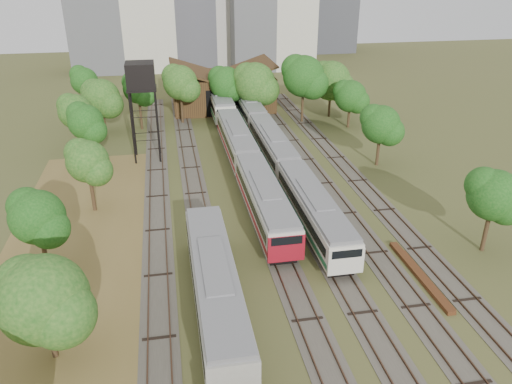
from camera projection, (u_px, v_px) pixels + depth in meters
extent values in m
plane|color=#475123|center=(351.00, 349.00, 31.65)|extent=(240.00, 240.00, 0.00)
cube|color=brown|center=(74.00, 304.00, 35.77)|extent=(14.00, 60.00, 0.04)
cube|color=#4C473D|center=(157.00, 196.00, 51.90)|extent=(2.60, 80.00, 0.06)
cube|color=#472D1E|center=(150.00, 196.00, 51.74)|extent=(0.08, 80.00, 0.14)
cube|color=#472D1E|center=(164.00, 195.00, 51.98)|extent=(0.08, 80.00, 0.14)
cube|color=#4C473D|center=(196.00, 193.00, 52.57)|extent=(2.60, 80.00, 0.06)
cube|color=#472D1E|center=(189.00, 193.00, 52.41)|extent=(0.08, 80.00, 0.14)
cube|color=#472D1E|center=(202.00, 192.00, 52.65)|extent=(0.08, 80.00, 0.14)
cube|color=#4C473D|center=(251.00, 189.00, 53.56)|extent=(2.60, 80.00, 0.06)
cube|color=#472D1E|center=(245.00, 189.00, 53.40)|extent=(0.08, 80.00, 0.14)
cube|color=#472D1E|center=(258.00, 188.00, 53.64)|extent=(0.08, 80.00, 0.14)
cube|color=#4C473D|center=(288.00, 186.00, 54.23)|extent=(2.60, 80.00, 0.06)
cube|color=#472D1E|center=(281.00, 186.00, 54.07)|extent=(0.08, 80.00, 0.14)
cube|color=#472D1E|center=(294.00, 185.00, 54.31)|extent=(0.08, 80.00, 0.14)
cube|color=#4C473D|center=(323.00, 183.00, 54.89)|extent=(2.60, 80.00, 0.06)
cube|color=#472D1E|center=(317.00, 183.00, 54.73)|extent=(0.08, 80.00, 0.14)
cube|color=#472D1E|center=(329.00, 182.00, 54.97)|extent=(0.08, 80.00, 0.14)
cube|color=#4C473D|center=(357.00, 181.00, 55.56)|extent=(2.60, 80.00, 0.06)
cube|color=#472D1E|center=(351.00, 181.00, 55.40)|extent=(0.08, 80.00, 0.14)
cube|color=#472D1E|center=(364.00, 180.00, 55.64)|extent=(0.08, 80.00, 0.14)
cube|color=black|center=(265.00, 216.00, 47.11)|extent=(2.22, 15.64, 0.81)
cube|color=beige|center=(265.00, 200.00, 46.40)|extent=(2.92, 17.00, 2.52)
cube|color=black|center=(265.00, 197.00, 46.27)|extent=(2.98, 15.64, 0.86)
cube|color=slate|center=(265.00, 186.00, 45.79)|extent=(2.69, 16.66, 0.36)
cube|color=maroon|center=(265.00, 207.00, 46.70)|extent=(2.98, 16.66, 0.45)
cube|color=maroon|center=(286.00, 248.00, 38.93)|extent=(2.96, 0.25, 2.27)
cube|color=black|center=(237.00, 152.00, 62.69)|extent=(2.22, 15.64, 0.81)
cube|color=beige|center=(237.00, 140.00, 61.98)|extent=(2.92, 17.00, 2.52)
cube|color=black|center=(237.00, 137.00, 61.85)|extent=(2.98, 15.64, 0.86)
cube|color=slate|center=(237.00, 129.00, 61.37)|extent=(2.69, 16.66, 0.36)
cube|color=maroon|center=(237.00, 145.00, 62.28)|extent=(2.98, 16.66, 0.45)
cube|color=black|center=(313.00, 225.00, 45.57)|extent=(2.12, 15.64, 0.77)
cube|color=beige|center=(314.00, 210.00, 44.89)|extent=(2.79, 17.00, 2.41)
cube|color=black|center=(314.00, 207.00, 44.77)|extent=(2.85, 15.64, 0.82)
cube|color=slate|center=(314.00, 196.00, 44.31)|extent=(2.57, 16.66, 0.35)
cube|color=#196439|center=(313.00, 216.00, 45.18)|extent=(2.85, 16.66, 0.43)
cube|color=beige|center=(346.00, 261.00, 37.42)|extent=(2.83, 0.25, 2.17)
cube|color=black|center=(272.00, 157.00, 61.15)|extent=(2.12, 15.64, 0.77)
cube|color=beige|center=(272.00, 145.00, 60.48)|extent=(2.79, 17.00, 2.41)
cube|color=black|center=(272.00, 143.00, 60.35)|extent=(2.85, 15.64, 0.82)
cube|color=slate|center=(273.00, 134.00, 59.89)|extent=(2.57, 16.66, 0.35)
cube|color=#196439|center=(272.00, 150.00, 60.76)|extent=(2.85, 16.66, 0.43)
cube|color=black|center=(248.00, 117.00, 76.73)|extent=(2.12, 15.64, 0.77)
cube|color=beige|center=(248.00, 107.00, 76.06)|extent=(2.79, 17.00, 2.41)
cube|color=black|center=(248.00, 105.00, 75.93)|extent=(2.85, 15.64, 0.82)
cube|color=slate|center=(248.00, 98.00, 75.47)|extent=(2.57, 16.66, 0.35)
cube|color=#196439|center=(248.00, 111.00, 76.34)|extent=(2.85, 16.66, 0.43)
cube|color=black|center=(220.00, 112.00, 79.16)|extent=(2.27, 14.72, 0.82)
cube|color=beige|center=(219.00, 102.00, 78.44)|extent=(2.99, 16.00, 2.57)
cube|color=black|center=(219.00, 100.00, 78.30)|extent=(3.05, 14.72, 0.88)
cube|color=slate|center=(219.00, 92.00, 77.81)|extent=(2.75, 15.68, 0.37)
cube|color=#196439|center=(219.00, 106.00, 78.74)|extent=(3.05, 15.68, 0.46)
cube|color=beige|center=(226.00, 117.00, 71.41)|extent=(3.03, 0.25, 2.32)
cube|color=black|center=(216.00, 305.00, 35.06)|extent=(2.22, 16.56, 0.81)
cube|color=gray|center=(215.00, 285.00, 34.35)|extent=(2.93, 18.00, 2.53)
cube|color=black|center=(215.00, 281.00, 34.22)|extent=(2.99, 16.56, 0.86)
cube|color=slate|center=(215.00, 267.00, 33.74)|extent=(2.70, 17.64, 0.36)
cylinder|color=black|center=(132.00, 129.00, 58.50)|extent=(0.22, 0.22, 8.64)
cylinder|color=black|center=(158.00, 128.00, 58.98)|extent=(0.22, 0.22, 8.64)
cylinder|color=black|center=(133.00, 122.00, 61.09)|extent=(0.22, 0.22, 8.64)
cylinder|color=black|center=(157.00, 121.00, 61.58)|extent=(0.22, 0.22, 8.64)
cube|color=black|center=(142.00, 89.00, 58.16)|extent=(3.40, 3.40, 0.20)
cube|color=black|center=(140.00, 75.00, 57.50)|extent=(3.24, 3.24, 2.92)
cube|color=brown|center=(419.00, 275.00, 38.78)|extent=(0.64, 9.57, 0.32)
cube|color=brown|center=(425.00, 279.00, 38.32)|extent=(0.50, 7.97, 0.26)
cube|color=#3C2716|center=(222.00, 91.00, 81.96)|extent=(16.00, 11.00, 5.50)
cube|color=#3C2716|center=(197.00, 71.00, 79.87)|extent=(8.45, 11.55, 2.96)
cube|color=#3C2716|center=(246.00, 70.00, 81.20)|extent=(8.45, 11.55, 2.96)
cube|color=black|center=(227.00, 103.00, 77.34)|extent=(6.40, 0.15, 4.12)
cylinder|color=#382616|center=(51.00, 335.00, 30.33)|extent=(0.36, 0.36, 3.43)
sphere|color=#144B14|center=(43.00, 299.00, 29.21)|extent=(5.39, 5.39, 5.39)
cylinder|color=#382616|center=(45.00, 252.00, 38.43)|extent=(0.36, 0.36, 3.94)
sphere|color=#144B14|center=(37.00, 217.00, 37.14)|extent=(4.14, 4.14, 4.14)
cylinder|color=#382616|center=(92.00, 192.00, 48.27)|extent=(0.36, 0.36, 4.05)
sphere|color=#144B14|center=(88.00, 161.00, 46.94)|extent=(4.04, 4.04, 4.04)
cylinder|color=#382616|center=(90.00, 153.00, 57.06)|extent=(0.36, 0.36, 4.70)
sphere|color=#144B14|center=(86.00, 122.00, 55.52)|extent=(3.95, 3.95, 3.95)
cylinder|color=#382616|center=(79.00, 135.00, 64.00)|extent=(0.36, 0.36, 3.96)
sphere|color=#144B14|center=(76.00, 112.00, 62.70)|extent=(4.36, 4.36, 4.36)
cylinder|color=#382616|center=(88.00, 106.00, 75.05)|extent=(0.36, 0.36, 4.83)
sphere|color=#144B14|center=(84.00, 81.00, 73.47)|extent=(3.96, 3.96, 3.96)
cylinder|color=#382616|center=(104.00, 120.00, 70.06)|extent=(0.36, 0.36, 3.97)
sphere|color=#144B14|center=(101.00, 98.00, 68.76)|extent=(5.24, 5.24, 5.24)
cylinder|color=#382616|center=(141.00, 113.00, 71.62)|extent=(0.36, 0.36, 4.66)
sphere|color=#144B14|center=(138.00, 89.00, 70.09)|extent=(4.23, 4.23, 4.23)
cylinder|color=#382616|center=(182.00, 107.00, 74.31)|extent=(0.36, 0.36, 4.78)
sphere|color=#144B14|center=(180.00, 83.00, 72.74)|extent=(5.03, 5.03, 5.03)
cylinder|color=#382616|center=(226.00, 104.00, 76.77)|extent=(0.36, 0.36, 4.26)
sphere|color=#144B14|center=(226.00, 83.00, 75.37)|extent=(5.00, 5.00, 5.00)
cylinder|color=#382616|center=(255.00, 106.00, 75.43)|extent=(0.36, 0.36, 4.49)
sphere|color=#144B14|center=(255.00, 83.00, 73.96)|extent=(6.09, 6.09, 6.09)
cylinder|color=#382616|center=(302.00, 104.00, 74.76)|extent=(0.36, 0.36, 5.40)
sphere|color=#144B14|center=(304.00, 76.00, 72.99)|extent=(6.06, 6.06, 6.06)
cylinder|color=#382616|center=(330.00, 103.00, 77.49)|extent=(0.36, 0.36, 4.40)
sphere|color=#144B14|center=(331.00, 81.00, 76.05)|extent=(5.98, 5.98, 5.98)
cylinder|color=#382616|center=(486.00, 229.00, 41.53)|extent=(0.36, 0.36, 4.07)
sphere|color=#144B14|center=(494.00, 195.00, 40.19)|extent=(4.23, 4.23, 4.23)
cylinder|color=#382616|center=(378.00, 149.00, 59.10)|extent=(0.36, 0.36, 3.96)
sphere|color=#144B14|center=(381.00, 124.00, 57.80)|extent=(4.49, 4.49, 4.49)
cylinder|color=#382616|center=(349.00, 115.00, 72.60)|extent=(0.36, 0.36, 3.63)
sphere|color=#144B14|center=(350.00, 96.00, 71.41)|extent=(4.57, 4.57, 4.57)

